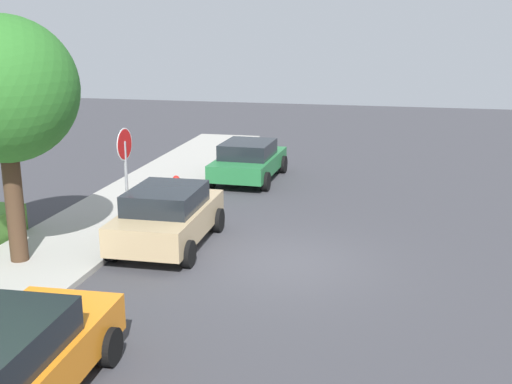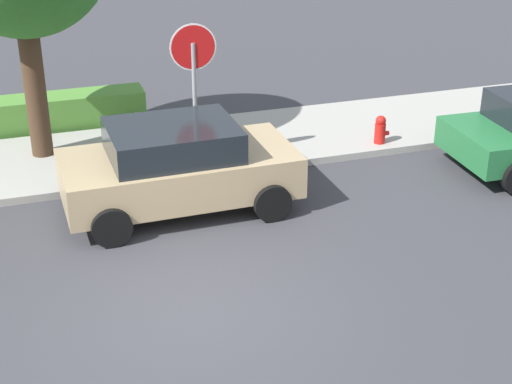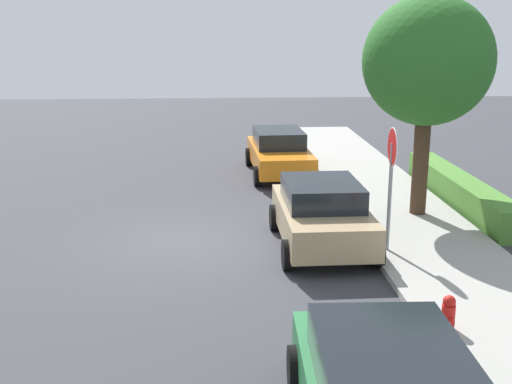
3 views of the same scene
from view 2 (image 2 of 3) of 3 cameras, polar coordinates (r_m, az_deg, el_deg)
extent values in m
plane|color=#38383D|center=(10.84, -4.73, -8.38)|extent=(60.00, 60.00, 0.00)
cube|color=#9E9B93|center=(15.60, -9.59, 2.64)|extent=(32.00, 2.93, 0.14)
cylinder|color=gray|center=(14.37, -4.44, 5.95)|extent=(0.08, 0.08, 2.49)
cylinder|color=white|center=(14.02, -4.61, 10.46)|extent=(0.84, 0.05, 0.84)
cylinder|color=red|center=(14.02, -4.61, 10.46)|extent=(0.78, 0.05, 0.78)
cube|color=tan|center=(13.23, -5.60, 1.38)|extent=(3.92, 1.91, 0.70)
cube|color=black|center=(12.98, -6.09, 3.77)|extent=(2.11, 1.66, 0.51)
cylinder|color=black|center=(14.50, -1.35, 2.29)|extent=(0.64, 0.23, 0.64)
cylinder|color=black|center=(12.91, 1.17, -0.77)|extent=(0.64, 0.23, 0.64)
cylinder|color=black|center=(14.00, -11.72, 0.86)|extent=(0.64, 0.23, 0.64)
cylinder|color=black|center=(12.34, -10.47, -2.52)|extent=(0.64, 0.23, 0.64)
cylinder|color=black|center=(16.05, 14.84, 3.75)|extent=(0.65, 0.24, 0.64)
cylinder|color=#422D1E|center=(15.36, -15.82, 7.60)|extent=(0.40, 0.40, 3.13)
cylinder|color=red|center=(15.96, 8.98, 4.01)|extent=(0.22, 0.22, 0.55)
sphere|color=red|center=(15.84, 9.06, 5.14)|extent=(0.21, 0.21, 0.21)
cylinder|color=red|center=(16.01, 9.48, 4.25)|extent=(0.08, 0.09, 0.09)
camera|label=1|loc=(13.52, -79.98, 2.07)|focal=45.00mm
camera|label=3|loc=(18.82, 43.31, 15.56)|focal=45.00mm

